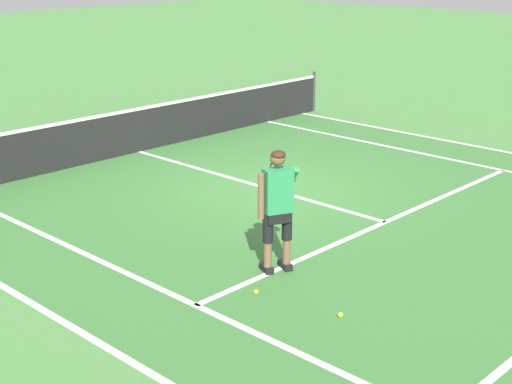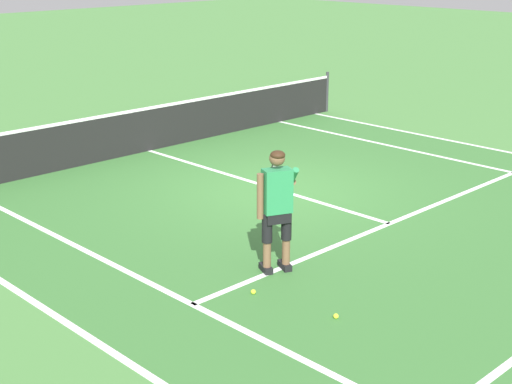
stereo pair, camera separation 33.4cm
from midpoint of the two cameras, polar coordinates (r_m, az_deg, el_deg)
The scene contains 12 objects.
ground_plane at distance 13.80m, azimuth 2.35°, elevation 0.16°, with size 80.00×80.00×0.00m, color #477F3D.
court_inner_surface at distance 13.16m, azimuth 5.58°, elevation -0.80°, with size 10.98×10.25×0.00m, color #387033.
line_service at distance 12.32m, azimuth 10.83°, elevation -2.37°, with size 8.23×0.10×0.01m, color white.
line_centre_service at distance 14.27m, azimuth 0.30°, elevation 0.80°, with size 0.10×6.40×0.01m, color white.
line_singles_left at distance 10.55m, azimuth -9.10°, elevation -5.84°, with size 0.10×9.85×0.01m, color white.
line_singles_right at distance 16.40m, azimuth 14.92°, elevation 2.47°, with size 0.10×9.85×0.01m, color white.
line_doubles_left at distance 9.90m, azimuth -15.62°, elevation -7.96°, with size 0.10×9.85×0.01m, color white.
line_doubles_right at distance 17.57m, azimuth 17.25°, elevation 3.28°, with size 0.10×9.85×0.01m, color white.
tennis_net at distance 16.49m, azimuth -7.57°, elevation 4.78°, with size 11.96×0.08×1.07m.
tennis_player at distance 10.06m, azimuth 2.53°, elevation -0.79°, with size 0.98×0.97×1.71m.
tennis_ball_near_feet at distance 9.19m, azimuth 7.12°, elevation -9.32°, with size 0.07×0.07×0.07m, color #CCE02D.
tennis_ball_by_baseline at distance 9.71m, azimuth 0.79°, elevation -7.57°, with size 0.07×0.07×0.07m, color #CCE02D.
Camera 2 is at (-9.47, -9.10, 4.23)m, focal length 52.84 mm.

